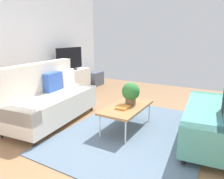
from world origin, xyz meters
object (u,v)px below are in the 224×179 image
Objects in this scene: couch_beige at (50,99)px; vase_0 at (53,71)px; tv_console at (70,81)px; bottle_1 at (64,68)px; storage_trunk at (95,79)px; coffee_table at (127,108)px; potted_plant at (131,92)px; bottle_0 at (61,69)px; tv at (70,59)px; couch_green at (220,114)px; table_book_0 at (123,107)px.

vase_0 is (1.28, 1.16, 0.26)m from couch_beige.
tv_console is 6.60× the size of bottle_1.
couch_beige reaches higher than vase_0.
bottle_1 is (-1.39, 0.06, 0.53)m from storage_trunk.
couch_beige is 1.48m from coffee_table.
bottle_0 is (0.97, 2.51, 0.10)m from potted_plant.
bottle_0 is (-0.38, -0.02, -0.21)m from tv.
potted_plant is at bearing -117.94° from tv_console.
tv reaches higher than vase_0.
bottle_1 is at bearing 71.59° from couch_green.
potted_plant is (0.12, -0.01, 0.25)m from coffee_table.
storage_trunk is 1.75m from vase_0.
tv is at bearing 4.00° from bottle_1.
potted_plant is 1.98× the size of bottle_0.
couch_beige is at bearing -145.76° from bottle_1.
vase_0 is (-0.58, 0.05, 0.38)m from tv_console.
potted_plant reaches higher than storage_trunk.
couch_beige is 2.17m from tv_console.
tv is 4.17× the size of table_book_0.
tv_console is 10.22× the size of vase_0.
vase_0 is (0.60, 4.01, 0.26)m from couch_green.
tv_console is (1.47, 2.53, -0.07)m from coffee_table.
couch_green is 14.40× the size of vase_0.
couch_beige is 5.02× the size of potted_plant.
couch_beige is 1.85m from bottle_0.
table_book_0 is (-0.13, 0.01, 0.04)m from coffee_table.
tv reaches higher than potted_plant.
bottle_1 is at bearing 0.00° from bottle_0.
tv_console is 1.11m from storage_trunk.
coffee_table is at bearing -120.31° from tv.
potted_plant is at bearing -5.65° from table_book_0.
bottle_0 is (-1.48, 0.06, 0.52)m from storage_trunk.
couch_green is 3.79× the size of storage_trunk.
potted_plant is (-0.17, 1.41, 0.19)m from couch_green.
vase_0 is at bearing 162.96° from bottle_1.
tv is 1.92× the size of storage_trunk.
tv reaches higher than couch_green.
storage_trunk is 2.17× the size of table_book_0.
vase_0 is (1.02, 2.57, 0.26)m from table_book_0.
couch_green is 1.49m from table_book_0.
coffee_table is 2.93m from tv_console.
couch_green is 1.45m from coffee_table.
couch_beige is at bearing -149.14° from tv_console.
tv is 5.03× the size of bottle_0.
couch_beige is 3.81× the size of storage_trunk.
storage_trunk is (1.10, -0.10, -0.10)m from tv_console.
potted_plant reaches higher than coffee_table.
potted_plant is at bearing -135.03° from storage_trunk.
couch_beige and couch_green have the same top height.
couch_beige reaches higher than table_book_0.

